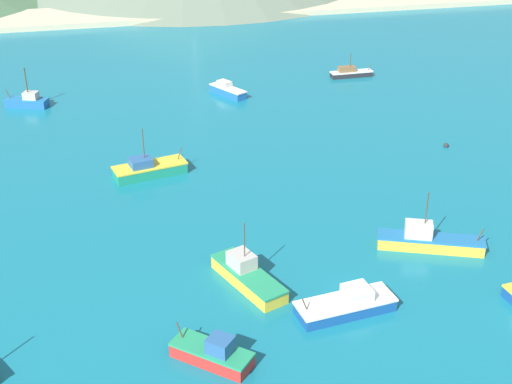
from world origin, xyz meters
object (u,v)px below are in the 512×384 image
(fishing_boat_5, at_px, (28,101))
(fishing_boat_6, at_px, (149,169))
(fishing_boat_4, at_px, (428,240))
(fishing_boat_10, at_px, (350,73))
(fishing_boat_0, at_px, (213,353))
(fishing_boat_3, at_px, (247,275))
(buoy_2, at_px, (446,146))
(fishing_boat_9, at_px, (228,90))
(fishing_boat_11, at_px, (347,304))

(fishing_boat_5, xyz_separation_m, fishing_boat_6, (15.96, -29.85, 0.02))
(fishing_boat_4, xyz_separation_m, fishing_boat_10, (12.67, 56.81, -0.24))
(fishing_boat_0, distance_m, fishing_boat_3, 11.54)
(fishing_boat_3, xyz_separation_m, buoy_2, (34.23, 25.93, -0.84))
(fishing_boat_4, height_order, fishing_boat_9, fishing_boat_4)
(fishing_boat_9, distance_m, fishing_boat_10, 23.59)
(fishing_boat_10, bearing_deg, fishing_boat_4, -102.58)
(fishing_boat_4, height_order, fishing_boat_5, fishing_boat_4)
(fishing_boat_6, bearing_deg, fishing_boat_9, 60.30)
(fishing_boat_3, xyz_separation_m, fishing_boat_9, (9.22, 54.27, -0.15))
(fishing_boat_10, distance_m, fishing_boat_11, 69.62)
(fishing_boat_5, distance_m, fishing_boat_10, 55.04)
(fishing_boat_0, bearing_deg, fishing_boat_11, 16.65)
(fishing_boat_0, height_order, fishing_boat_6, fishing_boat_6)
(fishing_boat_3, bearing_deg, fishing_boat_0, -116.97)
(fishing_boat_11, bearing_deg, fishing_boat_6, 113.61)
(fishing_boat_6, height_order, fishing_boat_9, fishing_boat_6)
(fishing_boat_3, height_order, fishing_boat_10, fishing_boat_3)
(fishing_boat_6, bearing_deg, fishing_boat_4, -43.00)
(fishing_boat_4, relative_size, fishing_boat_9, 1.49)
(fishing_boat_11, bearing_deg, buoy_2, 50.67)
(fishing_boat_6, distance_m, fishing_boat_10, 50.62)
(fishing_boat_4, bearing_deg, fishing_boat_3, -174.53)
(fishing_boat_10, distance_m, buoy_2, 32.83)
(fishing_boat_6, height_order, fishing_boat_10, fishing_boat_6)
(fishing_boat_9, bearing_deg, fishing_boat_4, -78.67)
(fishing_boat_5, relative_size, fishing_boat_9, 0.96)
(fishing_boat_5, xyz_separation_m, fishing_boat_10, (54.99, 2.39, -0.17))
(fishing_boat_4, bearing_deg, fishing_boat_5, 127.87)
(fishing_boat_4, distance_m, fishing_boat_6, 36.04)
(fishing_boat_4, bearing_deg, fishing_boat_11, -145.32)
(fishing_boat_4, bearing_deg, fishing_boat_9, 101.33)
(fishing_boat_5, relative_size, fishing_boat_6, 0.73)
(fishing_boat_9, relative_size, fishing_boat_10, 0.97)
(fishing_boat_0, bearing_deg, fishing_boat_3, 63.03)
(fishing_boat_3, xyz_separation_m, fishing_boat_10, (32.39, 58.70, -0.25))
(fishing_boat_6, relative_size, buoy_2, 12.58)
(fishing_boat_5, distance_m, fishing_boat_6, 33.85)
(fishing_boat_10, relative_size, buoy_2, 9.92)
(fishing_boat_6, xyz_separation_m, fishing_boat_11, (14.37, -32.87, -0.12))
(fishing_boat_11, bearing_deg, fishing_boat_5, 115.81)
(fishing_boat_10, bearing_deg, buoy_2, -86.79)
(fishing_boat_9, height_order, buoy_2, fishing_boat_9)
(fishing_boat_4, bearing_deg, fishing_boat_6, 137.00)
(fishing_boat_0, relative_size, fishing_boat_6, 0.70)
(buoy_2, bearing_deg, fishing_boat_10, 93.21)
(fishing_boat_5, distance_m, fishing_boat_11, 69.67)
(fishing_boat_4, distance_m, buoy_2, 28.09)
(fishing_boat_3, bearing_deg, fishing_boat_9, 80.36)
(fishing_boat_3, height_order, fishing_boat_5, fishing_boat_3)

